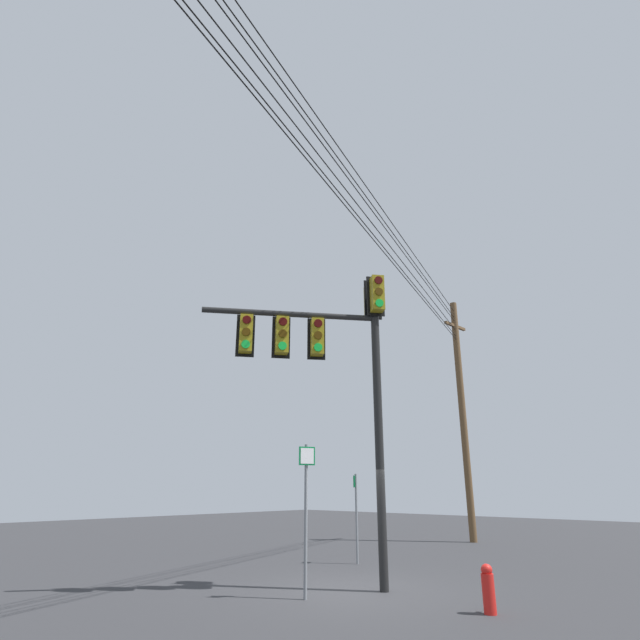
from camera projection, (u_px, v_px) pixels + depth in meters
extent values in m
plane|color=#2D2D30|center=(353.00, 590.00, 11.03)|extent=(60.00, 60.00, 0.00)
cylinder|color=black|center=(379.00, 428.00, 11.93)|extent=(0.20, 0.20, 6.88)
cylinder|color=black|center=(291.00, 314.00, 12.44)|extent=(3.40, 2.75, 0.14)
cube|color=olive|center=(377.00, 294.00, 12.66)|extent=(0.42, 0.42, 0.90)
cube|color=black|center=(375.00, 296.00, 12.82)|extent=(0.37, 0.31, 1.04)
cylinder|color=#360503|center=(379.00, 280.00, 12.60)|extent=(0.18, 0.15, 0.20)
cylinder|color=#3C2703|center=(379.00, 291.00, 12.51)|extent=(0.18, 0.15, 0.20)
cylinder|color=green|center=(379.00, 303.00, 12.41)|extent=(0.18, 0.15, 0.20)
cube|color=olive|center=(371.00, 302.00, 13.22)|extent=(0.42, 0.42, 0.90)
cube|color=black|center=(373.00, 300.00, 13.06)|extent=(0.37, 0.31, 1.04)
cylinder|color=#360503|center=(369.00, 294.00, 13.47)|extent=(0.18, 0.15, 0.20)
cylinder|color=#3C2703|center=(369.00, 304.00, 13.38)|extent=(0.18, 0.15, 0.20)
cylinder|color=green|center=(370.00, 315.00, 13.29)|extent=(0.18, 0.15, 0.20)
cube|color=olive|center=(317.00, 337.00, 12.37)|extent=(0.42, 0.42, 0.90)
cube|color=black|center=(316.00, 339.00, 12.53)|extent=(0.36, 0.31, 1.04)
cylinder|color=#360503|center=(318.00, 323.00, 12.31)|extent=(0.17, 0.15, 0.20)
cylinder|color=#3C2703|center=(318.00, 335.00, 12.22)|extent=(0.17, 0.15, 0.20)
cylinder|color=green|center=(318.00, 347.00, 12.13)|extent=(0.17, 0.15, 0.20)
cube|color=olive|center=(282.00, 335.00, 12.24)|extent=(0.42, 0.42, 0.90)
cube|color=black|center=(281.00, 337.00, 12.40)|extent=(0.38, 0.30, 1.04)
cylinder|color=#360503|center=(283.00, 321.00, 12.18)|extent=(0.18, 0.14, 0.20)
cylinder|color=#3C2703|center=(283.00, 334.00, 12.09)|extent=(0.18, 0.14, 0.20)
cylinder|color=green|center=(282.00, 346.00, 11.99)|extent=(0.18, 0.14, 0.20)
cube|color=olive|center=(246.00, 334.00, 12.11)|extent=(0.42, 0.42, 0.90)
cube|color=black|center=(245.00, 336.00, 12.27)|extent=(0.38, 0.30, 1.04)
cylinder|color=#360503|center=(247.00, 320.00, 12.05)|extent=(0.18, 0.14, 0.20)
cylinder|color=#3C2703|center=(246.00, 332.00, 11.96)|extent=(0.18, 0.14, 0.20)
cylinder|color=green|center=(246.00, 344.00, 11.86)|extent=(0.18, 0.14, 0.20)
cylinder|color=brown|center=(463.00, 414.00, 22.28)|extent=(0.30, 0.30, 10.31)
cube|color=brown|center=(455.00, 326.00, 23.54)|extent=(1.63, 0.22, 0.12)
cylinder|color=slate|center=(306.00, 519.00, 10.56)|extent=(0.07, 0.07, 2.99)
cube|color=#0C7238|center=(307.00, 456.00, 10.92)|extent=(0.34, 0.18, 0.38)
cube|color=white|center=(307.00, 456.00, 10.91)|extent=(0.27, 0.14, 0.32)
cylinder|color=red|center=(489.00, 594.00, 9.02)|extent=(0.22, 0.22, 0.65)
sphere|color=red|center=(487.00, 570.00, 9.14)|extent=(0.20, 0.20, 0.20)
cylinder|color=red|center=(490.00, 590.00, 9.15)|extent=(0.12, 0.11, 0.09)
cylinder|color=slate|center=(357.00, 518.00, 15.19)|extent=(0.07, 0.07, 2.51)
cube|color=#0C7238|center=(355.00, 481.00, 15.52)|extent=(0.28, 0.18, 0.34)
cube|color=white|center=(354.00, 481.00, 15.52)|extent=(0.22, 0.13, 0.28)
cylinder|color=black|center=(356.00, 219.00, 12.49)|extent=(24.04, 7.31, 0.40)
cylinder|color=black|center=(356.00, 213.00, 12.53)|extent=(24.04, 7.31, 0.40)
cylinder|color=black|center=(356.00, 202.00, 12.63)|extent=(24.04, 7.31, 0.40)
cylinder|color=black|center=(355.00, 188.00, 12.76)|extent=(24.04, 7.31, 0.40)
cylinder|color=black|center=(355.00, 182.00, 12.82)|extent=(24.04, 7.31, 0.40)
cylinder|color=black|center=(355.00, 170.00, 12.92)|extent=(24.04, 7.31, 0.40)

